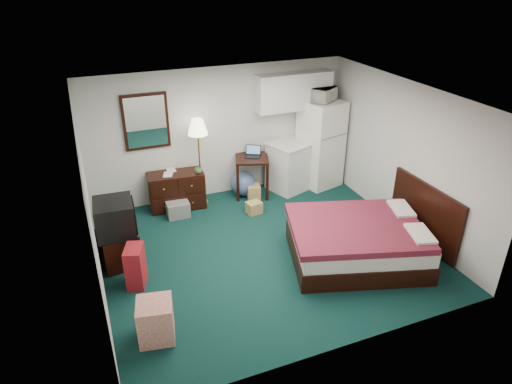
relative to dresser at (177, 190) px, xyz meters
name	(u,v)px	position (x,y,z in m)	size (l,w,h in m)	color
floor	(265,250)	(0.96, -1.96, -0.35)	(5.00, 4.50, 0.01)	black
ceiling	(267,98)	(0.96, -1.96, 2.15)	(5.00, 4.50, 0.01)	beige
walls	(266,180)	(0.96, -1.96, 0.90)	(5.01, 4.51, 2.50)	beige
mirror	(146,122)	(-0.39, 0.26, 1.30)	(0.80, 0.06, 1.00)	white
upper_cabinets	(294,91)	(2.41, 0.12, 1.60)	(1.50, 0.35, 0.70)	white
headboard	(425,214)	(3.42, -2.71, 0.20)	(0.06, 1.56, 1.00)	black
dresser	(177,190)	(0.00, 0.00, 0.00)	(1.02, 0.46, 0.69)	black
floor_lamp	(200,163)	(0.47, -0.01, 0.49)	(0.36, 0.36, 1.67)	gold
desk	(252,176)	(1.50, -0.03, 0.05)	(0.62, 0.62, 0.79)	black
exercise_ball	(243,184)	(1.32, 0.00, -0.10)	(0.49, 0.49, 0.49)	#3E5786
kitchen_counter	(292,166)	(2.36, -0.05, 0.13)	(0.87, 0.66, 0.96)	white
fridge	(320,144)	(2.96, -0.08, 0.53)	(0.72, 0.72, 1.75)	white
bed	(357,242)	(2.18, -2.71, -0.03)	(1.97, 1.54, 0.63)	#510F1A
tv_stand	(118,248)	(-1.24, -1.43, -0.08)	(0.54, 0.58, 0.54)	black
suitcase	(136,266)	(-1.08, -2.06, -0.04)	(0.24, 0.38, 0.62)	maroon
retail_box	(156,320)	(-1.01, -3.21, -0.08)	(0.42, 0.42, 0.53)	beige
file_bin	(178,209)	(-0.07, -0.35, -0.21)	(0.40, 0.30, 0.28)	slate
cardboard_box_a	(254,208)	(1.25, -0.76, -0.24)	(0.26, 0.22, 0.22)	#AB824F
cardboard_box_b	(254,192)	(1.45, -0.24, -0.20)	(0.25, 0.29, 0.29)	#AB824F
laptop	(253,152)	(1.52, -0.01, 0.54)	(0.29, 0.24, 0.20)	black
crt_tv	(115,218)	(-1.23, -1.44, 0.45)	(0.57, 0.62, 0.53)	black
microwave	(324,93)	(2.95, -0.11, 1.57)	(0.49, 0.27, 0.33)	white
book_a	(163,169)	(-0.21, 0.00, 0.46)	(0.17, 0.02, 0.23)	#AB824F
book_b	(166,166)	(-0.12, 0.14, 0.45)	(0.16, 0.02, 0.21)	#AB824F
mug	(198,170)	(0.40, -0.15, 0.42)	(0.14, 0.11, 0.14)	#4A8541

